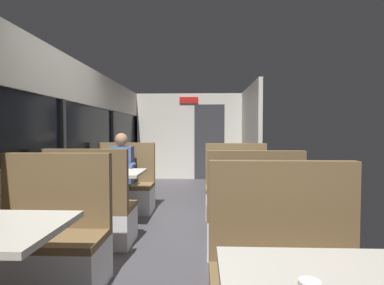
{
  "coord_description": "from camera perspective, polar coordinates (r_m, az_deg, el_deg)",
  "views": [
    {
      "loc": [
        0.38,
        -3.72,
        1.29
      ],
      "look_at": [
        0.12,
        3.14,
        1.02
      ],
      "focal_mm": 27.51,
      "sensor_mm": 36.0,
      "label": 1
    }
  ],
  "objects": [
    {
      "name": "seated_passenger",
      "position": [
        4.81,
        -13.36,
        -6.85
      ],
      "size": [
        0.47,
        0.55,
        1.26
      ],
      "color": "#26262D",
      "rests_on": "ground_plane"
    },
    {
      "name": "carriage_aisle_panel_right",
      "position": [
        6.81,
        11.19,
        1.0
      ],
      "size": [
        0.08,
        2.4,
        2.3
      ],
      "primitive_type": "cube",
      "color": "beige",
      "rests_on": "ground_plane"
    },
    {
      "name": "carriage_end_bulkhead",
      "position": [
        7.93,
        -0.17,
        1.12
      ],
      "size": [
        2.9,
        0.11,
        2.3
      ],
      "color": "beige",
      "rests_on": "ground_plane"
    },
    {
      "name": "bench_near_window_facing_entry",
      "position": [
        2.83,
        -26.17,
        -17.9
      ],
      "size": [
        0.95,
        0.5,
        1.1
      ],
      "color": "silver",
      "rests_on": "ground_plane"
    },
    {
      "name": "dining_table_rear_aisle",
      "position": [
        3.84,
        9.92,
        -7.57
      ],
      "size": [
        0.9,
        0.7,
        0.74
      ],
      "color": "#9E9EA3",
      "rests_on": "ground_plane"
    },
    {
      "name": "ground_plane",
      "position": [
        3.96,
        -3.63,
        -16.94
      ],
      "size": [
        3.3,
        9.2,
        0.02
      ],
      "primitive_type": "cube",
      "color": "#423F44"
    },
    {
      "name": "bench_rear_aisle_facing_entry",
      "position": [
        4.58,
        8.69,
        -9.93
      ],
      "size": [
        0.95,
        0.5,
        1.1
      ],
      "color": "silver",
      "rests_on": "ground_plane"
    },
    {
      "name": "bench_mid_window_facing_end",
      "position": [
        3.62,
        -19.1,
        -13.32
      ],
      "size": [
        0.95,
        0.5,
        1.1
      ],
      "color": "silver",
      "rests_on": "ground_plane"
    },
    {
      "name": "bench_mid_window_facing_entry",
      "position": [
        4.91,
        -13.1,
        -9.13
      ],
      "size": [
        0.95,
        0.5,
        1.1
      ],
      "color": "silver",
      "rests_on": "ground_plane"
    },
    {
      "name": "bench_rear_aisle_facing_end",
      "position": [
        3.24,
        11.61,
        -15.11
      ],
      "size": [
        0.95,
        0.5,
        1.1
      ],
      "color": "silver",
      "rests_on": "ground_plane"
    },
    {
      "name": "dining_table_mid_window",
      "position": [
        4.2,
        -15.67,
        -6.78
      ],
      "size": [
        0.9,
        0.7,
        0.74
      ],
      "color": "#9E9EA3",
      "rests_on": "ground_plane"
    },
    {
      "name": "carriage_window_panel_left",
      "position": [
        4.15,
        -24.01,
        -0.48
      ],
      "size": [
        0.09,
        8.48,
        2.3
      ],
      "color": "beige",
      "rests_on": "ground_plane"
    }
  ]
}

